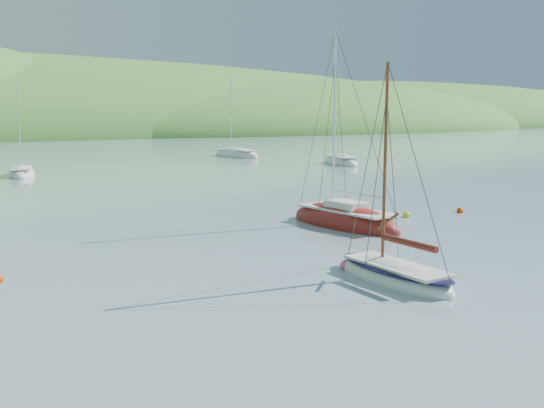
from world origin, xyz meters
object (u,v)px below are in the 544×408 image
daysailer_white (394,275)px  distant_sloop_a (22,174)px  sloop_red (344,222)px  distant_sloop_b (236,155)px  distant_sloop_d (341,163)px

daysailer_white → distant_sloop_a: bearing=96.3°
sloop_red → distant_sloop_a: (-9.89, 35.70, -0.05)m
daysailer_white → distant_sloop_b: (23.94, 55.83, -0.00)m
daysailer_white → distant_sloop_d: bearing=54.1°
daysailer_white → distant_sloop_b: bearing=66.9°
daysailer_white → sloop_red: (5.07, 9.17, 0.01)m
distant_sloop_d → distant_sloop_a: bearing=-171.8°
daysailer_white → sloop_red: sloop_red is taller
distant_sloop_a → sloop_red: bearing=-62.5°
sloop_red → distant_sloop_d: bearing=46.2°
daysailer_white → distant_sloop_b: 60.74m
sloop_red → distant_sloop_a: 37.04m
daysailer_white → distant_sloop_d: size_ratio=0.73×
distant_sloop_a → daysailer_white: bearing=-71.9°
distant_sloop_b → daysailer_white: bearing=-123.7°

